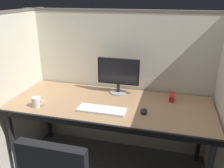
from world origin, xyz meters
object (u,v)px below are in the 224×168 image
(red_stapler, at_px, (172,97))
(keyboard_main, at_px, (102,110))
(desk, at_px, (110,109))
(monitor_center, at_px, (118,74))
(computer_mouse, at_px, (144,111))
(coffee_mug, at_px, (37,102))

(red_stapler, bearing_deg, keyboard_main, -145.46)
(desk, relative_size, red_stapler, 12.67)
(monitor_center, relative_size, computer_mouse, 4.48)
(desk, distance_m, monitor_center, 0.38)
(coffee_mug, bearing_deg, monitor_center, 37.71)
(red_stapler, bearing_deg, coffee_mug, -158.17)
(computer_mouse, bearing_deg, coffee_mug, -172.09)
(keyboard_main, xyz_separation_m, red_stapler, (0.60, 0.41, 0.02))
(monitor_center, bearing_deg, keyboard_main, -96.42)
(monitor_center, bearing_deg, coffee_mug, -142.29)
(desk, height_order, keyboard_main, keyboard_main)
(keyboard_main, height_order, coffee_mug, coffee_mug)
(monitor_center, bearing_deg, computer_mouse, -49.19)
(computer_mouse, xyz_separation_m, coffee_mug, (-0.97, -0.13, 0.03))
(monitor_center, xyz_separation_m, keyboard_main, (-0.05, -0.43, -0.20))
(keyboard_main, distance_m, coffee_mug, 0.61)
(keyboard_main, relative_size, red_stapler, 2.87)
(monitor_center, height_order, keyboard_main, monitor_center)
(computer_mouse, bearing_deg, desk, 164.29)
(coffee_mug, height_order, red_stapler, coffee_mug)
(monitor_center, height_order, red_stapler, monitor_center)
(desk, relative_size, computer_mouse, 19.79)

